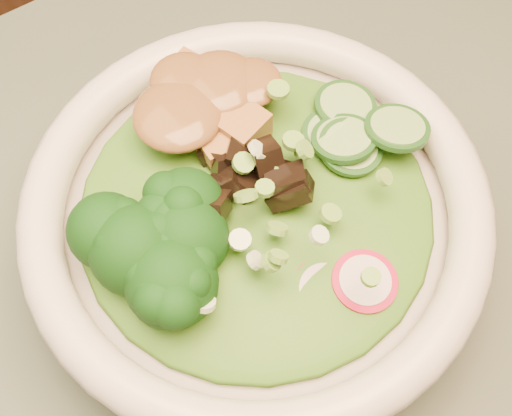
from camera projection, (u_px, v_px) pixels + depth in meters
salad_bowl at (256, 223)px, 0.44m from camera, size 0.28×0.28×0.08m
lettuce_bed at (256, 207)px, 0.42m from camera, size 0.21×0.21×0.02m
broccoli_florets at (159, 253)px, 0.39m from camera, size 0.10×0.09×0.05m
radish_slices at (329, 294)px, 0.39m from camera, size 0.12×0.06×0.02m
cucumber_slices at (352, 145)px, 0.42m from camera, size 0.08×0.08×0.04m
mushroom_heap at (244, 179)px, 0.41m from camera, size 0.08×0.08×0.04m
tofu_cubes at (200, 117)px, 0.43m from camera, size 0.10×0.08×0.04m
peanut_sauce at (199, 104)px, 0.42m from camera, size 0.07×0.06×0.02m
scallion_garnish at (256, 186)px, 0.40m from camera, size 0.20×0.20×0.02m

